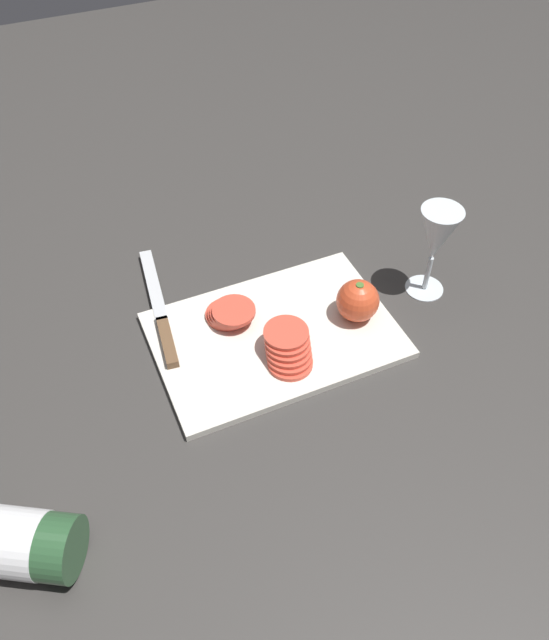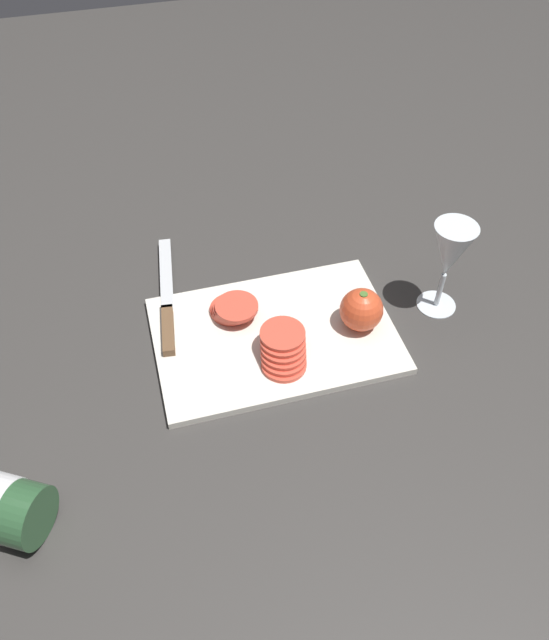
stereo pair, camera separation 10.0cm
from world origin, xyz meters
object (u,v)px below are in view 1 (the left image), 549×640
object	(u,v)px
wine_glass	(436,238)
tomato_slice_stack_near	(288,348)
knife	(164,327)
whole_tomato	(358,301)
tomato_slice_stack_far	(230,313)

from	to	relation	value
wine_glass	tomato_slice_stack_near	bearing A→B (deg)	-169.45
wine_glass	knife	distance (m)	0.47
whole_tomato	knife	distance (m)	0.32
whole_tomato	wine_glass	bearing A→B (deg)	7.21
wine_glass	tomato_slice_stack_far	bearing A→B (deg)	170.31
knife	tomato_slice_stack_near	size ratio (longest dim) A/B	2.82
wine_glass	tomato_slice_stack_near	size ratio (longest dim) A/B	1.69
whole_tomato	tomato_slice_stack_near	distance (m)	0.15
wine_glass	tomato_slice_stack_far	size ratio (longest dim) A/B	1.94
tomato_slice_stack_far	whole_tomato	bearing A→B (deg)	-21.77
whole_tomato	tomato_slice_stack_far	size ratio (longest dim) A/B	0.81
whole_tomato	tomato_slice_stack_near	world-z (taller)	whole_tomato
tomato_slice_stack_near	tomato_slice_stack_far	distance (m)	0.13
whole_tomato	tomato_slice_stack_near	xyz separation A→B (m)	(-0.14, -0.04, -0.01)
knife	whole_tomato	bearing A→B (deg)	-101.21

